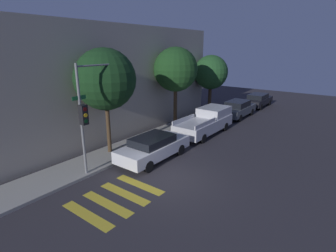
{
  "coord_description": "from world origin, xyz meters",
  "views": [
    {
      "loc": [
        -8.73,
        -6.55,
        5.92
      ],
      "look_at": [
        2.72,
        2.1,
        1.6
      ],
      "focal_mm": 28.0,
      "sensor_mm": 36.0,
      "label": 1
    }
  ],
  "objects_px": {
    "sedan_middle": "(238,109)",
    "sedan_far_end": "(258,100)",
    "sedan_near_corner": "(154,147)",
    "tree_midblock": "(176,70)",
    "pickup_truck": "(206,121)",
    "traffic_light_pole": "(90,103)",
    "tree_far_end": "(211,72)",
    "tree_near_corner": "(105,80)"
  },
  "relations": [
    {
      "from": "tree_near_corner",
      "to": "tree_midblock",
      "type": "relative_size",
      "value": 0.99
    },
    {
      "from": "sedan_middle",
      "to": "sedan_far_end",
      "type": "height_order",
      "value": "sedan_middle"
    },
    {
      "from": "traffic_light_pole",
      "to": "sedan_middle",
      "type": "bearing_deg",
      "value": -5.05
    },
    {
      "from": "traffic_light_pole",
      "to": "sedan_middle",
      "type": "xyz_separation_m",
      "value": [
        14.38,
        -1.27,
        -2.72
      ]
    },
    {
      "from": "pickup_truck",
      "to": "tree_far_end",
      "type": "xyz_separation_m",
      "value": [
        5.12,
        2.53,
        2.93
      ]
    },
    {
      "from": "sedan_middle",
      "to": "tree_near_corner",
      "type": "bearing_deg",
      "value": 168.45
    },
    {
      "from": "sedan_middle",
      "to": "tree_midblock",
      "type": "height_order",
      "value": "tree_midblock"
    },
    {
      "from": "traffic_light_pole",
      "to": "tree_far_end",
      "type": "relative_size",
      "value": 1.0
    },
    {
      "from": "tree_far_end",
      "to": "sedan_far_end",
      "type": "bearing_deg",
      "value": -23.76
    },
    {
      "from": "sedan_middle",
      "to": "tree_far_end",
      "type": "relative_size",
      "value": 0.82
    },
    {
      "from": "pickup_truck",
      "to": "tree_near_corner",
      "type": "relative_size",
      "value": 0.89
    },
    {
      "from": "traffic_light_pole",
      "to": "sedan_near_corner",
      "type": "distance_m",
      "value": 4.2
    },
    {
      "from": "tree_midblock",
      "to": "pickup_truck",
      "type": "bearing_deg",
      "value": -83.73
    },
    {
      "from": "sedan_near_corner",
      "to": "sedan_middle",
      "type": "bearing_deg",
      "value": 0.0
    },
    {
      "from": "sedan_far_end",
      "to": "tree_midblock",
      "type": "xyz_separation_m",
      "value": [
        -11.15,
        2.53,
        3.66
      ]
    },
    {
      "from": "tree_near_corner",
      "to": "sedan_far_end",
      "type": "bearing_deg",
      "value": -8.17
    },
    {
      "from": "sedan_near_corner",
      "to": "tree_near_corner",
      "type": "bearing_deg",
      "value": 109.92
    },
    {
      "from": "tree_far_end",
      "to": "tree_midblock",
      "type": "bearing_deg",
      "value": 180.0
    },
    {
      "from": "traffic_light_pole",
      "to": "sedan_near_corner",
      "type": "relative_size",
      "value": 1.18
    },
    {
      "from": "sedan_middle",
      "to": "tree_near_corner",
      "type": "xyz_separation_m",
      "value": [
        -12.39,
        2.53,
        3.51
      ]
    },
    {
      "from": "sedan_near_corner",
      "to": "tree_midblock",
      "type": "height_order",
      "value": "tree_midblock"
    },
    {
      "from": "sedan_near_corner",
      "to": "pickup_truck",
      "type": "relative_size",
      "value": 0.85
    },
    {
      "from": "sedan_far_end",
      "to": "traffic_light_pole",
      "type": "bearing_deg",
      "value": 176.3
    },
    {
      "from": "tree_near_corner",
      "to": "tree_midblock",
      "type": "distance_m",
      "value": 6.49
    },
    {
      "from": "sedan_near_corner",
      "to": "pickup_truck",
      "type": "distance_m",
      "value": 5.85
    },
    {
      "from": "pickup_truck",
      "to": "sedan_middle",
      "type": "height_order",
      "value": "pickup_truck"
    },
    {
      "from": "traffic_light_pole",
      "to": "tree_midblock",
      "type": "relative_size",
      "value": 0.88
    },
    {
      "from": "tree_far_end",
      "to": "tree_near_corner",
      "type": "bearing_deg",
      "value": 180.0
    },
    {
      "from": "sedan_middle",
      "to": "sedan_far_end",
      "type": "distance_m",
      "value": 5.25
    },
    {
      "from": "traffic_light_pole",
      "to": "pickup_truck",
      "type": "relative_size",
      "value": 1.0
    },
    {
      "from": "sedan_middle",
      "to": "tree_midblock",
      "type": "xyz_separation_m",
      "value": [
        -5.91,
        2.53,
        3.61
      ]
    },
    {
      "from": "pickup_truck",
      "to": "tree_far_end",
      "type": "distance_m",
      "value": 6.42
    },
    {
      "from": "traffic_light_pole",
      "to": "pickup_truck",
      "type": "xyz_separation_m",
      "value": [
        8.76,
        -1.27,
        -2.62
      ]
    },
    {
      "from": "tree_midblock",
      "to": "sedan_middle",
      "type": "bearing_deg",
      "value": -23.21
    },
    {
      "from": "sedan_middle",
      "to": "tree_near_corner",
      "type": "distance_m",
      "value": 13.12
    },
    {
      "from": "sedan_near_corner",
      "to": "pickup_truck",
      "type": "height_order",
      "value": "pickup_truck"
    },
    {
      "from": "pickup_truck",
      "to": "tree_far_end",
      "type": "bearing_deg",
      "value": 26.3
    },
    {
      "from": "pickup_truck",
      "to": "sedan_far_end",
      "type": "distance_m",
      "value": 10.87
    },
    {
      "from": "sedan_near_corner",
      "to": "sedan_far_end",
      "type": "relative_size",
      "value": 1.01
    },
    {
      "from": "traffic_light_pole",
      "to": "tree_near_corner",
      "type": "relative_size",
      "value": 0.89
    },
    {
      "from": "sedan_near_corner",
      "to": "tree_far_end",
      "type": "bearing_deg",
      "value": 13.0
    },
    {
      "from": "traffic_light_pole",
      "to": "sedan_near_corner",
      "type": "bearing_deg",
      "value": -23.58
    }
  ]
}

